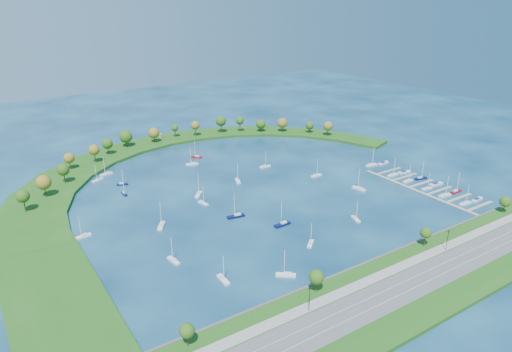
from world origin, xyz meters
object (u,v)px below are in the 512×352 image
moored_boat_5 (192,164)px  moored_boat_11 (106,174)px  moored_boat_2 (236,216)px  docked_boat_6 (408,181)px  moored_boat_6 (122,184)px  moored_boat_17 (173,260)px  moored_boat_19 (356,218)px  moored_boat_20 (161,225)px  docked_boat_3 (456,191)px  docked_boat_1 (477,199)px  dock_system (426,188)px  docked_boat_2 (445,195)px  docked_boat_11 (383,163)px  moored_boat_8 (83,236)px  moored_boat_16 (238,180)px  docked_boat_10 (371,165)px  docked_boat_8 (393,175)px  docked_boat_5 (436,184)px  moored_boat_18 (223,279)px  moored_boat_4 (316,175)px  moored_boat_10 (98,180)px  docked_boat_0 (465,203)px  moored_boat_14 (124,193)px  docked_boat_7 (421,178)px  harbor_tower (160,136)px  moored_boat_1 (203,203)px  moored_boat_15 (286,274)px  moored_boat_9 (196,157)px  docked_boat_9 (404,172)px  moored_boat_0 (199,194)px  moored_boat_3 (311,243)px  moored_boat_7 (265,166)px  moored_boat_13 (359,188)px  docked_boat_4 (427,188)px  moored_boat_12 (282,224)px

moored_boat_5 → moored_boat_11: moored_boat_11 is taller
moored_boat_2 → docked_boat_6: (116.69, -16.36, -0.08)m
moored_boat_6 → moored_boat_17: (-9.48, -99.85, 0.04)m
moored_boat_19 → moored_boat_20: 100.91m
docked_boat_3 → docked_boat_1: bearing=-93.0°
dock_system → docked_boat_2: 13.27m
docked_boat_11 → moored_boat_8: bearing=170.3°
moored_boat_16 → docked_boat_10: size_ratio=0.97×
moored_boat_11 → docked_boat_8: 187.64m
docked_boat_5 → docked_boat_6: bearing=134.6°
moored_boat_18 → moored_boat_16: bearing=148.2°
dock_system → moored_boat_6: (-152.70, 107.16, 0.51)m
moored_boat_4 → moored_boat_10: size_ratio=0.99×
moored_boat_4 → moored_boat_6: bearing=150.5°
dock_system → docked_boat_0: 26.66m
moored_boat_14 → docked_boat_7: bearing=65.1°
moored_boat_17 → docked_boat_6: size_ratio=1.01×
moored_boat_16 → docked_boat_7: (100.50, -60.54, -0.01)m
docked_boat_8 → docked_boat_7: bearing=-54.5°
moored_boat_10 → docked_boat_3: size_ratio=0.90×
moored_boat_11 → docked_boat_2: bearing=123.6°
moored_boat_4 → docked_boat_6: size_ratio=1.00×
moored_boat_2 → docked_boat_11: moored_boat_2 is taller
harbor_tower → moored_boat_1: moored_boat_1 is taller
docked_boat_11 → docked_boat_5: bearing=-100.3°
moored_boat_15 → docked_boat_3: (137.92, 15.66, 0.01)m
moored_boat_16 → docked_boat_6: 107.71m
moored_boat_9 → moored_boat_20: (-62.64, -87.15, 0.02)m
moored_boat_6 → moored_boat_11: size_ratio=0.81×
docked_boat_1 → docked_boat_9: bearing=83.9°
moored_boat_20 → moored_boat_0: bearing=-19.9°
moored_boat_5 → docked_boat_0: size_ratio=1.05×
moored_boat_9 → moored_boat_10: bearing=45.6°
moored_boat_6 → docked_boat_0: (152.92, -133.81, 0.05)m
moored_boat_3 → docked_boat_3: (112.45, 0.78, 0.06)m
moored_boat_4 → moored_boat_7: size_ratio=1.00×
moored_boat_10 → moored_boat_13: size_ratio=0.89×
moored_boat_18 → docked_boat_10: bearing=115.2°
moored_boat_16 → docked_boat_9: size_ratio=1.33×
moored_boat_13 → moored_boat_16: moored_boat_13 is taller
moored_boat_8 → docked_boat_10: docked_boat_10 is taller
moored_boat_19 → moored_boat_14: bearing=-118.6°
docked_boat_4 → moored_boat_12: bearing=-175.6°
moored_boat_12 → docked_boat_3: size_ratio=1.04×
docked_boat_11 → docked_boat_7: bearing=-101.1°
moored_boat_1 → moored_boat_19: 84.59m
moored_boat_3 → moored_boat_18: 49.29m
moored_boat_20 → docked_boat_3: (164.59, -54.86, -0.01)m
moored_boat_0 → moored_boat_17: size_ratio=1.12×
moored_boat_17 → moored_boat_18: size_ratio=0.97×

